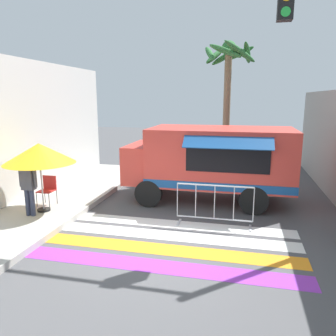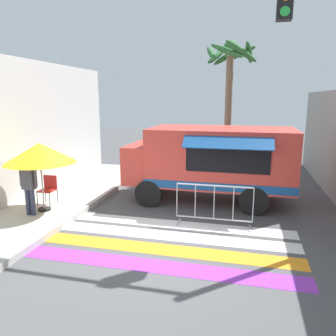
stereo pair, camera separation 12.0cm
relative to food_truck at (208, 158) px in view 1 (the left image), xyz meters
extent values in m
plane|color=#4C4C4F|center=(-0.66, -3.89, -1.42)|extent=(60.00, 60.00, 0.00)
cube|color=purple|center=(-0.66, -4.63, -1.42)|extent=(6.40, 0.56, 0.01)
cube|color=orange|center=(-0.66, -3.87, -1.42)|extent=(6.40, 0.56, 0.01)
cube|color=white|center=(-0.66, -3.11, -1.42)|extent=(6.40, 0.56, 0.01)
cube|color=white|center=(-0.66, -2.35, -1.42)|extent=(6.40, 0.56, 0.01)
cube|color=#D13D33|center=(0.41, 0.01, 0.08)|extent=(4.48, 2.36, 1.80)
cube|color=#D13D33|center=(-1.83, 0.01, -0.21)|extent=(1.58, 2.17, 1.21)
cube|color=#1E232D|center=(-2.57, 0.01, 0.09)|extent=(0.06, 1.89, 0.46)
cube|color=black|center=(0.67, -1.19, 0.21)|extent=(2.37, 0.03, 0.81)
cube|color=#194C8C|center=(0.67, -1.39, 0.70)|extent=(2.47, 0.43, 0.31)
cube|color=#194C8C|center=(0.41, -1.18, -0.64)|extent=(4.48, 0.01, 0.24)
cylinder|color=black|center=(-1.70, -1.08, -1.00)|extent=(0.85, 0.22, 0.85)
cylinder|color=black|center=(-1.70, 1.09, -1.00)|extent=(0.85, 0.22, 0.85)
cylinder|color=black|center=(1.46, -1.08, -1.00)|extent=(0.85, 0.22, 0.85)
cylinder|color=black|center=(1.46, 1.09, -1.00)|extent=(0.85, 0.22, 0.85)
cylinder|color=green|center=(1.82, -2.81, 3.65)|extent=(0.20, 0.02, 0.20)
cylinder|color=black|center=(-4.39, -2.57, -1.23)|extent=(0.36, 0.36, 0.06)
cylinder|color=#B2B2B7|center=(-4.39, -2.57, -0.29)|extent=(0.04, 0.04, 1.95)
cone|color=yellow|center=(-4.39, -2.57, 0.41)|extent=(1.96, 1.96, 0.56)
cylinder|color=#4C4C51|center=(-4.78, -2.31, -1.05)|extent=(0.02, 0.02, 0.43)
cylinder|color=#4C4C51|center=(-4.37, -2.31, -1.05)|extent=(0.02, 0.02, 0.43)
cylinder|color=#4C4C51|center=(-4.78, -1.90, -1.05)|extent=(0.02, 0.02, 0.43)
cylinder|color=#4C4C51|center=(-4.37, -1.90, -1.05)|extent=(0.02, 0.02, 0.43)
cube|color=#B22626|center=(-4.58, -2.10, -0.82)|extent=(0.44, 0.44, 0.03)
cube|color=#B22626|center=(-4.58, -1.90, -0.60)|extent=(0.44, 0.03, 0.41)
cylinder|color=#2D3347|center=(-4.59, -2.99, -0.90)|extent=(0.13, 0.13, 0.74)
cylinder|color=#2D3347|center=(-4.44, -2.99, -0.90)|extent=(0.13, 0.13, 0.74)
cube|color=#3F3F47|center=(-4.51, -2.99, -0.23)|extent=(0.34, 0.20, 0.60)
cylinder|color=#3F3F47|center=(-4.73, -2.99, -0.20)|extent=(0.09, 0.09, 0.51)
cylinder|color=#3F3F47|center=(-4.29, -2.99, -0.20)|extent=(0.09, 0.09, 0.51)
sphere|color=#9E7051|center=(-4.51, -2.99, 0.20)|extent=(0.21, 0.21, 0.21)
cylinder|color=#B7BABF|center=(0.43, -2.22, -0.32)|extent=(1.99, 0.04, 0.04)
cylinder|color=#B7BABF|center=(0.43, -2.22, -1.22)|extent=(1.99, 0.04, 0.04)
cylinder|color=#B7BABF|center=(-0.56, -2.22, -0.77)|extent=(0.02, 0.02, 0.90)
cylinder|color=#B7BABF|center=(-0.06, -2.22, -0.77)|extent=(0.02, 0.02, 0.90)
cylinder|color=#B7BABF|center=(0.43, -2.22, -0.77)|extent=(0.02, 0.02, 0.90)
cylinder|color=#B7BABF|center=(0.93, -2.22, -0.77)|extent=(0.02, 0.02, 0.90)
cylinder|color=#B7BABF|center=(1.43, -2.22, -0.77)|extent=(0.02, 0.02, 0.90)
cube|color=#B7BABF|center=(-0.51, -2.22, -1.41)|extent=(0.06, 0.44, 0.03)
cube|color=#B7BABF|center=(1.38, -2.22, -1.41)|extent=(0.06, 0.44, 0.03)
cylinder|color=#7A664C|center=(0.34, 4.10, 1.19)|extent=(0.30, 0.30, 5.23)
sphere|color=#2D6B33|center=(0.34, 4.10, 3.95)|extent=(0.60, 0.60, 0.60)
ellipsoid|color=#2D6B33|center=(1.10, 4.00, 3.72)|extent=(0.43, 1.50, 0.88)
ellipsoid|color=#2D6B33|center=(0.75, 4.72, 3.79)|extent=(1.38, 1.04, 0.64)
ellipsoid|color=#2D6B33|center=(0.15, 4.72, 3.68)|extent=(1.26, 0.60, 0.89)
ellipsoid|color=#2D6B33|center=(-0.26, 4.45, 3.69)|extent=(0.87, 1.27, 0.91)
ellipsoid|color=#2D6B33|center=(-0.43, 3.85, 3.73)|extent=(0.71, 1.56, 0.90)
ellipsoid|color=#2D6B33|center=(0.23, 3.40, 3.75)|extent=(1.41, 0.45, 0.75)
ellipsoid|color=#2D6B33|center=(0.81, 3.43, 3.71)|extent=(1.41, 1.10, 0.95)
camera|label=1|loc=(1.07, -10.47, 1.88)|focal=35.00mm
camera|label=2|loc=(1.19, -10.44, 1.88)|focal=35.00mm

